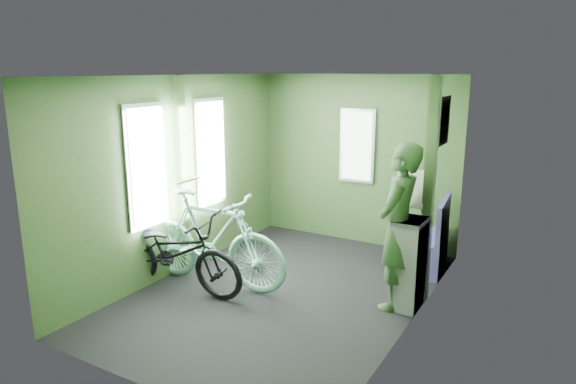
% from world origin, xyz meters
% --- Properties ---
extents(room, '(4.00, 4.02, 2.31)m').
position_xyz_m(room, '(-0.04, 0.04, 1.44)').
color(room, black).
rests_on(room, ground).
extents(bicycle_black, '(1.74, 0.78, 0.97)m').
position_xyz_m(bicycle_black, '(-1.04, -0.55, 0.00)').
color(bicycle_black, black).
rests_on(bicycle_black, ground).
extents(bicycle_mint, '(1.87, 0.73, 1.14)m').
position_xyz_m(bicycle_mint, '(-0.77, -0.25, 0.00)').
color(bicycle_mint, '#8EE1C3').
rests_on(bicycle_mint, ground).
extents(passenger, '(0.43, 0.66, 1.69)m').
position_xyz_m(passenger, '(1.15, 0.29, 0.85)').
color(passenger, '#31502C').
rests_on(passenger, ground).
extents(waste_box, '(0.27, 0.38, 0.93)m').
position_xyz_m(waste_box, '(1.26, 0.32, 0.47)').
color(waste_box, slate).
rests_on(waste_box, ground).
extents(bench_seat, '(0.55, 0.88, 0.88)m').
position_xyz_m(bench_seat, '(1.14, 1.45, 0.26)').
color(bench_seat, navy).
rests_on(bench_seat, ground).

